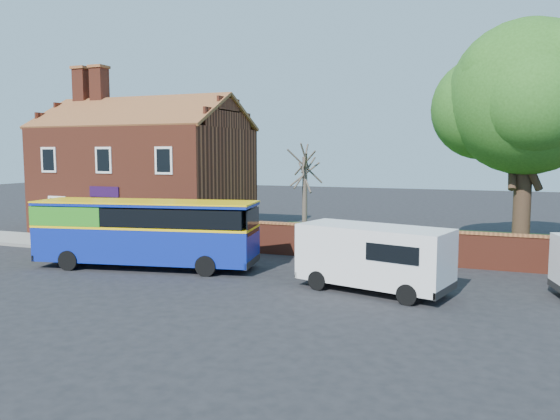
% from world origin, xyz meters
% --- Properties ---
extents(ground, '(120.00, 120.00, 0.00)m').
position_xyz_m(ground, '(0.00, 0.00, 0.00)').
color(ground, black).
rests_on(ground, ground).
extents(pavement, '(18.00, 3.50, 0.12)m').
position_xyz_m(pavement, '(-7.00, 5.75, 0.06)').
color(pavement, gray).
rests_on(pavement, ground).
extents(kerb, '(18.00, 0.15, 0.14)m').
position_xyz_m(kerb, '(-7.00, 4.00, 0.07)').
color(kerb, slate).
rests_on(kerb, ground).
extents(grass_strip, '(26.00, 12.00, 0.04)m').
position_xyz_m(grass_strip, '(13.00, 13.00, 0.02)').
color(grass_strip, '#426B28').
rests_on(grass_strip, ground).
extents(shop_building, '(12.30, 8.13, 10.50)m').
position_xyz_m(shop_building, '(-7.02, 11.50, 3.41)').
color(shop_building, maroon).
rests_on(shop_building, ground).
extents(boundary_wall, '(22.00, 0.38, 1.60)m').
position_xyz_m(boundary_wall, '(13.00, 7.00, 0.81)').
color(boundary_wall, maroon).
rests_on(boundary_wall, ground).
extents(bus, '(9.92, 4.16, 2.94)m').
position_xyz_m(bus, '(-0.65, 1.90, 1.67)').
color(bus, '#0E239A').
rests_on(bus, ground).
extents(van_near, '(5.79, 3.44, 2.38)m').
position_xyz_m(van_near, '(9.75, 1.48, 1.34)').
color(van_near, white).
rests_on(van_near, ground).
extents(large_tree, '(9.24, 7.31, 11.27)m').
position_xyz_m(large_tree, '(15.11, 10.98, 7.38)').
color(large_tree, black).
rests_on(large_tree, ground).
extents(bare_tree, '(1.97, 2.34, 5.24)m').
position_xyz_m(bare_tree, '(4.13, 10.27, 2.69)').
color(bare_tree, '#4C4238').
rests_on(bare_tree, ground).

